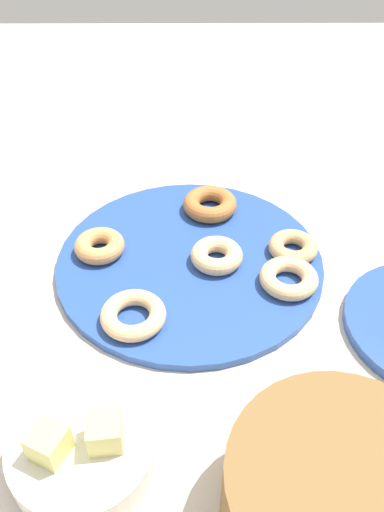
# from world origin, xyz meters

# --- Properties ---
(ground_plane) EXTENTS (2.40, 2.40, 0.00)m
(ground_plane) POSITION_xyz_m (0.00, 0.00, 0.00)
(ground_plane) COLOR beige
(donut_plate) EXTENTS (0.42, 0.42, 0.01)m
(donut_plate) POSITION_xyz_m (0.00, 0.00, 0.01)
(donut_plate) COLOR #284C9E
(donut_plate) RESTS_ON ground_plane
(donut_0) EXTENTS (0.11, 0.11, 0.02)m
(donut_0) POSITION_xyz_m (0.08, 0.13, 0.03)
(donut_0) COLOR #EABC84
(donut_0) RESTS_ON donut_plate
(donut_1) EXTENTS (0.09, 0.09, 0.03)m
(donut_1) POSITION_xyz_m (0.14, -0.01, 0.03)
(donut_1) COLOR tan
(donut_1) RESTS_ON donut_plate
(donut_2) EXTENTS (0.10, 0.10, 0.02)m
(donut_2) POSITION_xyz_m (-0.15, 0.06, 0.03)
(donut_2) COLOR #EABC84
(donut_2) RESTS_ON donut_plate
(donut_3) EXTENTS (0.12, 0.12, 0.03)m
(donut_3) POSITION_xyz_m (-0.04, -0.13, 0.03)
(donut_3) COLOR #AD6B33
(donut_3) RESTS_ON donut_plate
(donut_4) EXTENTS (0.10, 0.10, 0.03)m
(donut_4) POSITION_xyz_m (-0.04, 0.01, 0.03)
(donut_4) COLOR #EABC84
(donut_4) RESTS_ON donut_plate
(donut_5) EXTENTS (0.10, 0.10, 0.02)m
(donut_5) POSITION_xyz_m (-0.16, -0.01, 0.03)
(donut_5) COLOR tan
(donut_5) RESTS_ON donut_plate
(basket) EXTENTS (0.29, 0.29, 0.10)m
(basket) POSITION_xyz_m (-0.14, 0.40, 0.05)
(basket) COLOR brown
(basket) RESTS_ON ground_plane
(fruit_bowl) EXTENTS (0.16, 0.16, 0.04)m
(fruit_bowl) POSITION_xyz_m (0.12, 0.33, 0.02)
(fruit_bowl) COLOR silver
(fruit_bowl) RESTS_ON ground_plane
(melon_chunk_left) EXTENTS (0.04, 0.04, 0.04)m
(melon_chunk_left) POSITION_xyz_m (0.09, 0.33, 0.06)
(melon_chunk_left) COLOR #DBD67A
(melon_chunk_left) RESTS_ON fruit_bowl
(melon_chunk_right) EXTENTS (0.05, 0.05, 0.04)m
(melon_chunk_right) POSITION_xyz_m (0.15, 0.34, 0.06)
(melon_chunk_right) COLOR #DBD67A
(melon_chunk_right) RESTS_ON fruit_bowl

